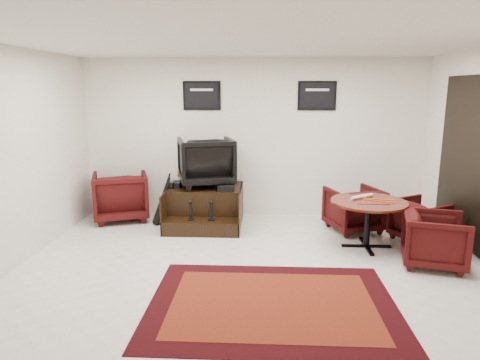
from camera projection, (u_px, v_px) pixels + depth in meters
The scene contains 16 objects.
ground at pixel (248, 270), 5.45m from camera, with size 6.00×6.00×0.00m, color silver.
room_shell at pixel (283, 129), 5.18m from camera, with size 6.02×5.02×2.81m.
area_rug at pixel (272, 304), 4.59m from camera, with size 2.64×1.98×0.01m.
shine_podium at pixel (206, 207), 7.30m from camera, with size 1.24×1.27×0.64m.
shine_chair at pixel (206, 159), 7.26m from camera, with size 0.89×0.84×0.92m, color black.
shoes_pair at pixel (176, 184), 7.22m from camera, with size 0.26×0.30×0.10m.
polish_kit at pixel (226, 188), 6.96m from camera, with size 0.26×0.18×0.09m, color black.
umbrella_black at pixel (163, 201), 7.17m from camera, with size 0.32×0.12×0.86m, color black, non-canonical shape.
umbrella_hooked at pixel (163, 198), 7.21m from camera, with size 0.34×0.13×0.92m, color black, non-canonical shape.
armchair_side at pixel (121, 194), 7.51m from camera, with size 0.90×0.84×0.93m, color black.
meeting_table at pixel (369, 207), 6.12m from camera, with size 1.07×1.07×0.70m.
table_chair_back at pixel (354, 207), 6.92m from camera, with size 0.76×0.72×0.79m, color black.
table_chair_window at pixel (421, 218), 6.44m from camera, with size 0.69×0.65×0.71m, color black.
table_chair_corner at pixel (435, 237), 5.53m from camera, with size 0.75×0.70×0.77m, color black.
paper_roll at pixel (362, 197), 6.24m from camera, with size 0.05×0.05×0.42m, color silver.
table_clutter at pixel (377, 201), 6.07m from camera, with size 0.57×0.34×0.01m.
Camera 1 is at (0.16, -5.09, 2.27)m, focal length 32.00 mm.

